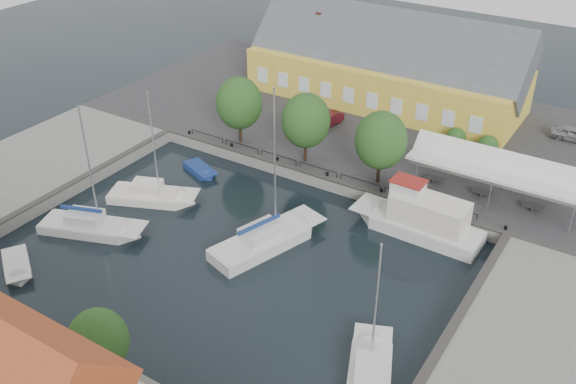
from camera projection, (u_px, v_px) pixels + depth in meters
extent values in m
plane|color=black|center=(245.00, 245.00, 47.32)|extent=(140.00, 140.00, 0.00)
cube|color=#2D2D30|center=(379.00, 126.00, 63.69)|extent=(56.00, 26.00, 1.00)
cube|color=slate|center=(25.00, 172.00, 55.69)|extent=(12.00, 24.00, 1.00)
cube|color=slate|center=(546.00, 380.00, 35.54)|extent=(12.00, 24.00, 1.00)
cube|color=#383533|center=(315.00, 174.00, 54.22)|extent=(56.00, 0.60, 0.12)
cube|color=#383533|center=(69.00, 184.00, 52.79)|extent=(0.60, 24.00, 0.12)
cube|color=#383533|center=(448.00, 334.00, 37.86)|extent=(0.60, 24.00, 0.12)
cylinder|color=black|center=(189.00, 133.00, 60.77)|extent=(0.24, 0.24, 0.40)
cylinder|color=black|center=(232.00, 146.00, 58.48)|extent=(0.24, 0.24, 0.40)
cylinder|color=black|center=(278.00, 159.00, 56.19)|extent=(0.24, 0.24, 0.40)
cylinder|color=black|center=(327.00, 174.00, 53.90)|extent=(0.24, 0.24, 0.40)
cylinder|color=black|center=(381.00, 191.00, 51.61)|extent=(0.24, 0.24, 0.40)
cylinder|color=black|center=(441.00, 209.00, 49.32)|extent=(0.24, 0.24, 0.40)
cylinder|color=black|center=(505.00, 228.00, 47.03)|extent=(0.24, 0.24, 0.40)
cube|color=yellow|center=(385.00, 80.00, 66.80)|extent=(28.00, 10.00, 4.50)
cube|color=#474C51|center=(387.00, 48.00, 64.99)|extent=(28.56, 7.60, 7.60)
cube|color=yellow|center=(329.00, 52.00, 75.98)|extent=(6.00, 6.00, 3.50)
cube|color=brown|center=(319.00, 18.00, 67.70)|extent=(0.60, 0.60, 1.20)
cube|color=silver|center=(500.00, 170.00, 49.48)|extent=(14.00, 4.00, 0.25)
cylinder|color=silver|center=(416.00, 174.00, 51.62)|extent=(0.10, 0.10, 2.70)
cylinder|color=silver|center=(433.00, 156.00, 54.22)|extent=(0.10, 0.10, 2.70)
cylinder|color=silver|center=(490.00, 195.00, 48.87)|extent=(0.10, 0.10, 2.70)
cylinder|color=silver|center=(504.00, 175.00, 51.48)|extent=(0.10, 0.10, 2.70)
cylinder|color=silver|center=(572.00, 218.00, 46.13)|extent=(0.10, 0.10, 2.70)
cylinder|color=black|center=(240.00, 132.00, 59.05)|extent=(0.30, 0.30, 2.10)
ellipsoid|color=#224A1A|center=(239.00, 103.00, 57.59)|extent=(4.20, 4.20, 4.83)
cylinder|color=black|center=(305.00, 150.00, 55.85)|extent=(0.30, 0.30, 2.10)
ellipsoid|color=#224A1A|center=(306.00, 121.00, 54.38)|extent=(4.20, 4.20, 4.83)
cylinder|color=black|center=(378.00, 171.00, 52.64)|extent=(0.30, 0.30, 2.10)
ellipsoid|color=#224A1A|center=(381.00, 140.00, 51.18)|extent=(4.20, 4.20, 4.83)
imported|color=#94979B|center=(573.00, 134.00, 59.51)|extent=(3.99, 1.77, 1.34)
imported|color=#53131B|center=(327.00, 120.00, 62.17)|extent=(1.95, 4.15, 1.31)
cube|color=silver|center=(260.00, 247.00, 46.82)|extent=(4.95, 8.03, 1.50)
cube|color=silver|center=(270.00, 233.00, 46.93)|extent=(5.29, 9.43, 0.08)
cube|color=silver|center=(261.00, 232.00, 46.27)|extent=(2.73, 3.45, 0.90)
cylinder|color=silver|center=(275.00, 164.00, 44.34)|extent=(0.12, 0.12, 11.29)
cube|color=navy|center=(259.00, 224.00, 45.78)|extent=(1.34, 3.66, 0.22)
cube|color=silver|center=(426.00, 234.00, 48.29)|extent=(8.25, 3.28, 1.80)
cube|color=silver|center=(415.00, 220.00, 48.29)|extent=(9.88, 3.20, 0.08)
cube|color=silver|center=(429.00, 212.00, 47.26)|extent=(5.69, 2.75, 2.20)
cube|color=silver|center=(408.00, 189.00, 47.41)|extent=(2.29, 1.74, 1.20)
cube|color=maroon|center=(409.00, 181.00, 47.08)|extent=(2.50, 1.84, 0.10)
cube|color=silver|center=(370.00, 369.00, 35.90)|extent=(4.82, 7.51, 0.08)
cube|color=silver|center=(370.00, 371.00, 35.16)|extent=(2.40, 2.83, 0.90)
cylinder|color=silver|center=(376.00, 308.00, 34.14)|extent=(0.12, 0.12, 8.36)
cube|color=silver|center=(147.00, 199.00, 52.74)|extent=(6.46, 4.65, 1.30)
cube|color=silver|center=(154.00, 192.00, 52.28)|extent=(7.51, 5.02, 0.08)
cube|color=silver|center=(147.00, 187.00, 52.13)|extent=(2.86, 2.52, 0.90)
cylinder|color=silver|center=(154.00, 145.00, 49.94)|extent=(0.12, 0.12, 8.89)
cube|color=silver|center=(85.00, 230.00, 48.90)|extent=(7.08, 4.64, 1.30)
cube|color=silver|center=(94.00, 224.00, 48.39)|extent=(8.28, 4.99, 0.08)
cube|color=silver|center=(85.00, 218.00, 48.27)|extent=(3.07, 2.52, 0.90)
cylinder|color=silver|center=(90.00, 169.00, 45.81)|extent=(0.12, 0.12, 9.72)
cube|color=navy|center=(81.00, 209.00, 47.92)|extent=(3.18, 1.34, 0.22)
cube|color=silver|center=(17.00, 265.00, 45.11)|extent=(3.92, 3.34, 0.90)
cube|color=silver|center=(16.00, 263.00, 44.51)|extent=(4.49, 3.66, 0.08)
cube|color=navy|center=(199.00, 170.00, 56.87)|extent=(3.47, 2.61, 0.80)
cube|color=navy|center=(201.00, 168.00, 56.38)|extent=(4.02, 2.79, 0.08)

